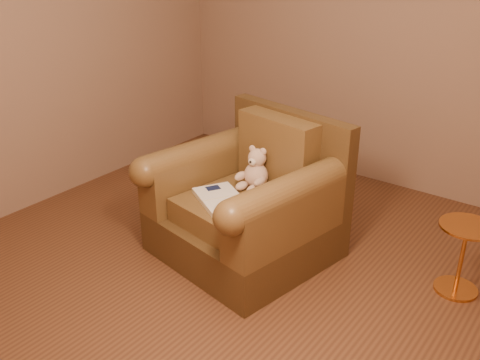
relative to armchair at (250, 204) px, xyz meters
The scene contains 6 objects.
floor 0.47m from the armchair, 73.71° to the right, with size 4.00×4.00×0.00m, color brown.
room 1.36m from the armchair, 73.71° to the right, with size 4.02×4.02×2.71m.
armchair is the anchor object (origin of this frame).
teddy_bear 0.23m from the armchair, 104.91° to the left, with size 0.22×0.25×0.31m.
guidebook 0.27m from the armchair, 104.81° to the right, with size 0.53×0.46×0.04m.
side_table 1.44m from the armchair, 16.74° to the left, with size 0.35×0.35×0.49m.
Camera 1 is at (1.90, -2.47, 2.12)m, focal length 40.00 mm.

